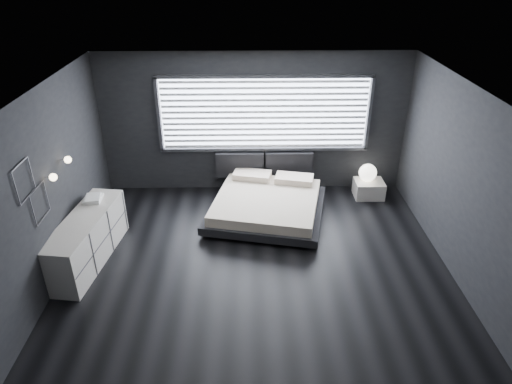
{
  "coord_description": "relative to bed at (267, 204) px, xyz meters",
  "views": [
    {
      "loc": [
        -0.14,
        -5.76,
        4.46
      ],
      "look_at": [
        0.0,
        0.85,
        0.9
      ],
      "focal_mm": 32.0,
      "sensor_mm": 36.0,
      "label": 1
    }
  ],
  "objects": [
    {
      "name": "nightstand",
      "position": [
        2.08,
        0.71,
        -0.08
      ],
      "size": [
        0.57,
        0.48,
        0.33
      ],
      "primitive_type": "cube",
      "rotation": [
        0.0,
        0.0,
        -0.01
      ],
      "color": "silver",
      "rests_on": "ground"
    },
    {
      "name": "book_stack",
      "position": [
        -2.91,
        -0.74,
        0.57
      ],
      "size": [
        0.3,
        0.38,
        0.07
      ],
      "color": "white",
      "rests_on": "dresser"
    },
    {
      "name": "wall_art_lower",
      "position": [
        -3.19,
        -1.89,
        1.13
      ],
      "size": [
        0.01,
        0.48,
        0.48
      ],
      "color": "#47474C",
      "rests_on": "ground"
    },
    {
      "name": "dresser",
      "position": [
        -2.9,
        -1.32,
        0.14
      ],
      "size": [
        0.8,
        2.0,
        0.78
      ],
      "color": "silver",
      "rests_on": "ground"
    },
    {
      "name": "room",
      "position": [
        -0.22,
        -1.59,
        1.15
      ],
      "size": [
        6.04,
        6.0,
        2.8
      ],
      "color": "black",
      "rests_on": "ground"
    },
    {
      "name": "headboard",
      "position": [
        -0.01,
        1.05,
        0.32
      ],
      "size": [
        1.96,
        0.16,
        0.52
      ],
      "color": "black",
      "rests_on": "ground"
    },
    {
      "name": "sconce_near",
      "position": [
        -3.1,
        -1.54,
        1.35
      ],
      "size": [
        0.18,
        0.11,
        0.11
      ],
      "color": "silver",
      "rests_on": "ground"
    },
    {
      "name": "window",
      "position": [
        -0.02,
        1.11,
        1.36
      ],
      "size": [
        4.14,
        0.09,
        1.52
      ],
      "color": "white",
      "rests_on": "ground"
    },
    {
      "name": "sconce_far",
      "position": [
        -3.1,
        -0.94,
        1.35
      ],
      "size": [
        0.18,
        0.11,
        0.11
      ],
      "color": "silver",
      "rests_on": "ground"
    },
    {
      "name": "wall_art_upper",
      "position": [
        -3.19,
        -2.14,
        1.6
      ],
      "size": [
        0.01,
        0.48,
        0.48
      ],
      "color": "#47474C",
      "rests_on": "ground"
    },
    {
      "name": "bed",
      "position": [
        0.0,
        0.0,
        0.0
      ],
      "size": [
        2.42,
        2.35,
        0.53
      ],
      "color": "black",
      "rests_on": "ground"
    },
    {
      "name": "orb_lamp",
      "position": [
        2.04,
        0.76,
        0.26
      ],
      "size": [
        0.35,
        0.35,
        0.35
      ],
      "primitive_type": "sphere",
      "color": "white",
      "rests_on": "nightstand"
    }
  ]
}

